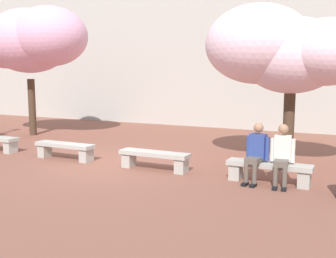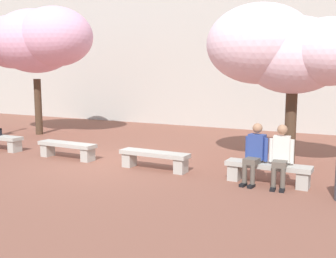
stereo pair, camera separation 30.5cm
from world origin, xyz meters
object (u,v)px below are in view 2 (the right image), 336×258
Objects in this scene: stone_bench_near_west at (67,148)px; stone_bench_center at (154,157)px; person_seated_right at (281,153)px; stone_bench_near_east at (268,170)px; cherry_tree_main at (286,50)px; cherry_tree_secondary at (35,40)px; person_seated_left at (255,151)px.

stone_bench_near_west is 1.00× the size of stone_bench_center.
person_seated_right is (5.81, -0.05, 0.40)m from stone_bench_near_west.
stone_bench_near_east is 1.40× the size of person_seated_right.
cherry_tree_secondary is (-9.42, 0.92, 0.67)m from cherry_tree_main.
cherry_tree_secondary is at bearing 163.26° from person_seated_right.
stone_bench_near_east is 3.28m from cherry_tree_main.
cherry_tree_main reaches higher than person_seated_left.
stone_bench_near_east is 1.40× the size of person_seated_left.
person_seated_right is at bearing -11.24° from stone_bench_near_east.
person_seated_right is at bearing -16.74° from cherry_tree_secondary.
person_seated_left is 10.14m from cherry_tree_secondary.
person_seated_right is at bearing -0.04° from person_seated_left.
cherry_tree_secondary is at bearing 144.05° from stone_bench_near_west.
stone_bench_near_west is 5.82m from person_seated_right.
stone_bench_center is 4.22m from cherry_tree_main.
person_seated_right reaches higher than stone_bench_center.
stone_bench_near_west is at bearing -35.95° from cherry_tree_secondary.
stone_bench_center is at bearing 0.00° from stone_bench_near_west.
stone_bench_center is 2.77m from stone_bench_near_east.
stone_bench_near_east is 10.49m from cherry_tree_secondary.
person_seated_right reaches higher than stone_bench_near_east.
stone_bench_near_east is 0.44× the size of cherry_tree_main.
cherry_tree_secondary is (-9.26, 2.95, 2.89)m from person_seated_left.
cherry_tree_secondary reaches higher than stone_bench_near_west.
person_seated_left reaches higher than stone_bench_center.
cherry_tree_main is at bearing 36.58° from stone_bench_center.
stone_bench_near_west is 5.29m from person_seated_left.
stone_bench_near_west is at bearing 180.00° from stone_bench_near_east.
stone_bench_center is at bearing 180.00° from stone_bench_near_east.
cherry_tree_main is at bearing 19.96° from stone_bench_near_west.
cherry_tree_main is at bearing 93.31° from stone_bench_near_east.
stone_bench_center is at bearing 178.79° from person_seated_left.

